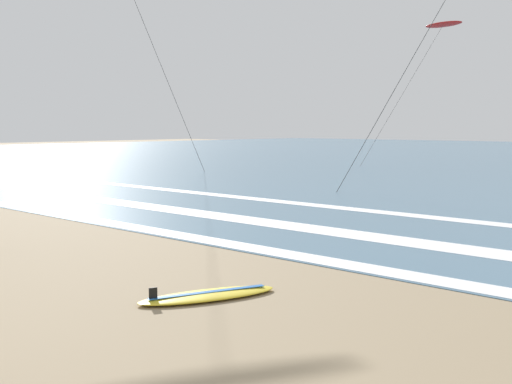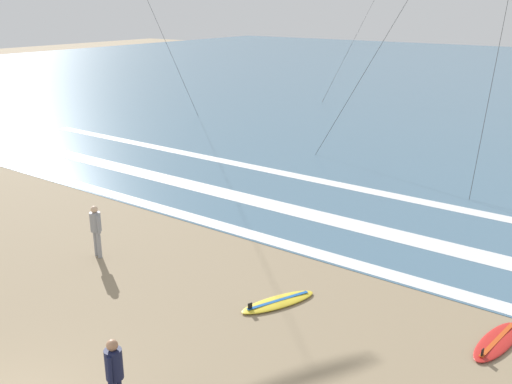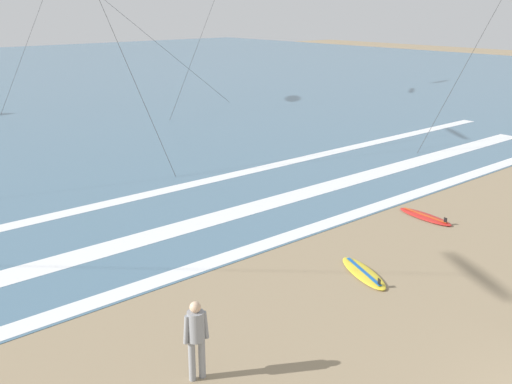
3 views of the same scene
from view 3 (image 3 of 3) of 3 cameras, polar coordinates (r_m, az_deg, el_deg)
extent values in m
cube|color=white|center=(16.20, -5.18, -7.03)|extent=(59.30, 0.61, 0.01)
cube|color=white|center=(18.15, -11.22, -4.53)|extent=(45.10, 1.00, 0.01)
cube|color=white|center=(22.53, -9.52, -0.05)|extent=(43.75, 0.67, 0.01)
cylinder|color=gray|center=(11.62, -5.18, -15.49)|extent=(0.13, 0.13, 0.82)
cylinder|color=gray|center=(11.56, -6.13, -15.72)|extent=(0.13, 0.13, 0.82)
cylinder|color=gray|center=(11.22, -5.76, -12.61)|extent=(0.32, 0.32, 0.58)
cylinder|color=gray|center=(11.29, -4.86, -12.52)|extent=(0.15, 0.12, 0.56)
cylinder|color=gray|center=(11.18, -6.67, -12.92)|extent=(0.15, 0.12, 0.56)
sphere|color=#DBB28E|center=(11.03, -5.82, -10.88)|extent=(0.21, 0.21, 0.21)
ellipsoid|color=yellow|center=(15.91, 10.20, -7.60)|extent=(1.37, 2.17, 0.09)
cube|color=#1959B2|center=(15.89, 10.21, -7.44)|extent=(0.79, 1.68, 0.01)
cube|color=black|center=(15.22, 11.67, -8.39)|extent=(0.06, 0.12, 0.16)
ellipsoid|color=red|center=(20.42, 15.82, -2.26)|extent=(0.85, 2.16, 0.09)
cube|color=#D84C19|center=(20.40, 15.83, -2.13)|extent=(0.31, 1.78, 0.01)
cube|color=black|center=(19.90, 17.63, -2.57)|extent=(0.03, 0.12, 0.16)
cylinder|color=#333333|center=(40.96, -5.44, 14.16)|extent=(8.84, 5.78, 8.75)
cylinder|color=#333333|center=(32.61, 21.94, 15.87)|extent=(10.18, 0.82, 12.94)
cylinder|color=#333333|center=(26.42, -13.60, 14.90)|extent=(1.06, 7.19, 11.47)
cylinder|color=#333333|center=(42.74, -9.69, 14.06)|extent=(8.49, 5.72, 8.65)
camera|label=1|loc=(18.50, 39.11, 0.33)|focal=43.76mm
camera|label=2|loc=(18.60, 56.09, 11.63)|focal=40.14mm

